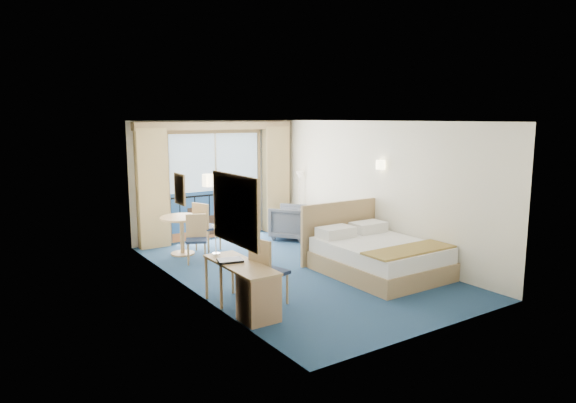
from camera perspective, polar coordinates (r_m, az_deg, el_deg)
The scene contains 22 objects.
floor at distance 9.48m, azimuth 0.68°, elevation -7.63°, with size 6.50×6.50×0.00m, color navy.
room_walls at distance 9.12m, azimuth 0.70°, elevation 3.11°, with size 4.04×6.54×2.72m.
balcony_door at distance 11.98m, azimuth -8.04°, elevation 1.44°, with size 2.36×0.03×2.52m.
curtain_left at distance 11.25m, azimuth -14.83°, elevation 1.40°, with size 0.65×0.22×2.55m, color tan.
curtain_right at distance 12.58m, azimuth -1.34°, elevation 2.52°, with size 0.65×0.22×2.55m, color tan.
pelmet at distance 11.76m, azimuth -7.91°, elevation 8.34°, with size 3.80×0.25×0.18m, color tan.
mirror at distance 6.87m, azimuth -5.87°, elevation -0.90°, with size 0.05×1.25×0.95m.
wall_print at distance 8.62m, azimuth -11.92°, elevation 1.36°, with size 0.04×0.42×0.52m.
sconce_left at distance 7.64m, azimuth -8.85°, elevation 2.34°, with size 0.18×0.18×0.18m, color #FBEBB0.
sconce_right at distance 10.22m, azimuth 10.23°, elevation 4.04°, with size 0.18×0.18×0.18m, color #FBEBB0.
bed at distance 9.36m, azimuth 9.80°, elevation -5.92°, with size 1.85×2.20×1.16m.
nightstand at distance 10.85m, azimuth 6.91°, elevation -4.01°, with size 0.42×0.40×0.55m, color #A07854.
phone at distance 10.78m, azimuth 7.08°, elevation -2.39°, with size 0.17×0.13×0.07m, color beige.
armchair at distance 11.81m, azimuth 0.34°, elevation -2.30°, with size 0.82×0.85×0.77m, color #40454E.
floor_lamp at distance 12.31m, azimuth 1.30°, elevation 1.67°, with size 0.21×0.21×1.48m.
desk at distance 7.21m, azimuth -3.74°, elevation -9.98°, with size 0.51×1.47×0.69m.
desk_chair at distance 7.59m, azimuth -2.49°, elevation -7.37°, with size 0.55×0.54×1.04m.
folder at distance 7.56m, azimuth -6.45°, elevation -6.52°, with size 0.35×0.27×0.03m, color black.
desk_lamp at distance 7.82m, azimuth -8.05°, elevation -3.55°, with size 0.12×0.12×0.46m.
round_table at distance 10.63m, azimuth -11.71°, elevation -2.66°, with size 0.87×0.87×0.78m.
table_chair_a at distance 10.83m, azimuth -9.23°, elevation -2.45°, with size 0.58×0.57×1.02m.
table_chair_b at distance 10.05m, azimuth -10.15°, elevation -3.74°, with size 0.52×0.53×0.92m.
Camera 1 is at (-5.10, -7.50, 2.76)m, focal length 32.00 mm.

